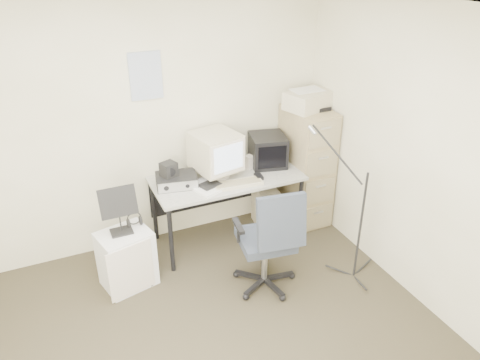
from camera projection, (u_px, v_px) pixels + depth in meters
name	position (u px, v px, depth m)	size (l,w,h in m)	color
floor	(226.00, 353.00, 3.65)	(3.60, 3.60, 0.01)	#3F3828
ceiling	(219.00, 17.00, 2.49)	(3.60, 3.60, 0.01)	white
wall_back	(152.00, 126.00, 4.52)	(3.60, 0.02, 2.50)	white
wall_right	(432.00, 167.00, 3.73)	(0.02, 3.60, 2.50)	white
wall_calendar	(146.00, 76.00, 4.28)	(0.30, 0.02, 0.44)	white
filing_cabinet	(306.00, 166.00, 5.12)	(0.40, 0.60, 1.30)	#957F5C
printer	(309.00, 100.00, 4.80)	(0.47, 0.32, 0.18)	beige
desk	(227.00, 208.00, 4.88)	(1.50, 0.70, 0.73)	beige
crt_monitor	(215.00, 155.00, 4.63)	(0.41, 0.43, 0.46)	beige
crt_tv	(268.00, 150.00, 4.91)	(0.35, 0.38, 0.32)	black
desk_speaker	(249.00, 162.00, 4.86)	(0.08, 0.08, 0.14)	beige
keyboard	(238.00, 184.00, 4.55)	(0.48, 0.17, 0.03)	beige
mouse	(259.00, 177.00, 4.68)	(0.07, 0.12, 0.03)	black
radio_receiver	(176.00, 180.00, 4.53)	(0.39, 0.28, 0.11)	black
radio_speaker	(169.00, 169.00, 4.46)	(0.14, 0.13, 0.14)	black
papers	(206.00, 187.00, 4.50)	(0.25, 0.34, 0.02)	white
pc_tower	(268.00, 209.00, 5.12)	(0.22, 0.49, 0.46)	beige
office_chair	(265.00, 238.00, 4.13)	(0.60, 0.60, 1.03)	#333C49
side_cart	(127.00, 259.00, 4.25)	(0.45, 0.36, 0.55)	white
music_stand	(119.00, 210.00, 4.04)	(0.32, 0.17, 0.46)	black
headphones	(134.00, 221.00, 4.23)	(0.15, 0.15, 0.03)	black
mic_stand	(363.00, 211.00, 4.15)	(0.02, 0.02, 1.43)	black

